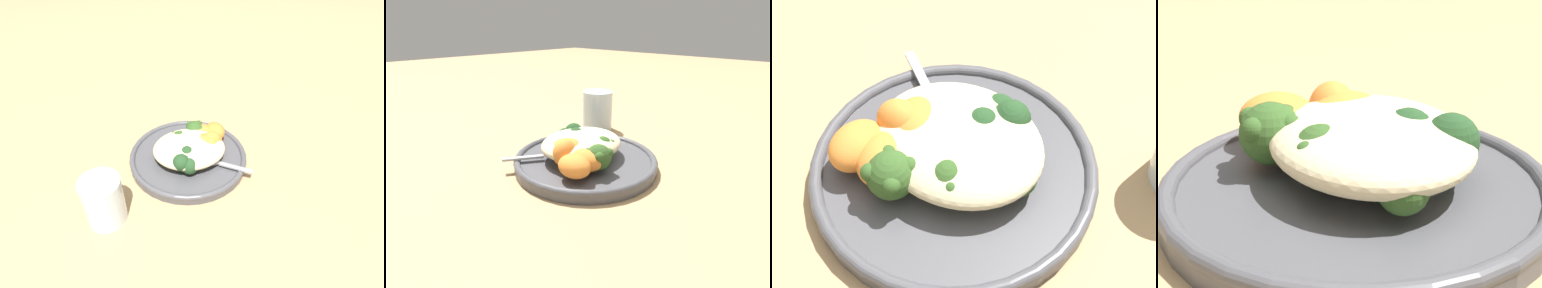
% 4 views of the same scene
% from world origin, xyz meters
% --- Properties ---
extents(ground_plane, '(4.00, 4.00, 0.00)m').
position_xyz_m(ground_plane, '(0.00, 0.00, 0.00)').
color(ground_plane, tan).
extents(plate, '(0.25, 0.25, 0.02)m').
position_xyz_m(plate, '(-0.02, -0.01, 0.01)').
color(plate, '#4C4C51').
rests_on(plate, ground_plane).
extents(quinoa_mound, '(0.15, 0.13, 0.04)m').
position_xyz_m(quinoa_mound, '(-0.01, -0.02, 0.04)').
color(quinoa_mound, beige).
rests_on(quinoa_mound, plate).
extents(broccoli_stalk_0, '(0.04, 0.08, 0.04)m').
position_xyz_m(broccoli_stalk_0, '(0.01, 0.04, 0.04)').
color(broccoli_stalk_0, '#9EBC66').
rests_on(broccoli_stalk_0, plate).
extents(broccoli_stalk_1, '(0.08, 0.07, 0.04)m').
position_xyz_m(broccoli_stalk_1, '(-0.02, 0.01, 0.04)').
color(broccoli_stalk_1, '#9EBC66').
rests_on(broccoli_stalk_1, plate).
extents(broccoli_stalk_2, '(0.12, 0.03, 0.03)m').
position_xyz_m(broccoli_stalk_2, '(-0.05, -0.02, 0.03)').
color(broccoli_stalk_2, '#9EBC66').
rests_on(broccoli_stalk_2, plate).
extents(broccoli_stalk_3, '(0.08, 0.09, 0.04)m').
position_xyz_m(broccoli_stalk_3, '(-0.02, -0.05, 0.04)').
color(broccoli_stalk_3, '#9EBC66').
rests_on(broccoli_stalk_3, plate).
extents(sweet_potato_chunk_0, '(0.06, 0.07, 0.04)m').
position_xyz_m(sweet_potato_chunk_0, '(0.03, 0.03, 0.04)').
color(sweet_potato_chunk_0, orange).
rests_on(sweet_potato_chunk_0, plate).
extents(sweet_potato_chunk_1, '(0.05, 0.04, 0.04)m').
position_xyz_m(sweet_potato_chunk_1, '(0.04, -0.01, 0.04)').
color(sweet_potato_chunk_1, orange).
rests_on(sweet_potato_chunk_1, plate).
extents(sweet_potato_chunk_2, '(0.08, 0.08, 0.04)m').
position_xyz_m(sweet_potato_chunk_2, '(0.02, -0.01, 0.04)').
color(sweet_potato_chunk_2, orange).
rests_on(sweet_potato_chunk_2, plate).
extents(sweet_potato_chunk_3, '(0.05, 0.06, 0.03)m').
position_xyz_m(sweet_potato_chunk_3, '(0.05, 0.03, 0.04)').
color(sweet_potato_chunk_3, orange).
rests_on(sweet_potato_chunk_3, plate).
extents(kale_tuft, '(0.06, 0.06, 0.04)m').
position_xyz_m(kale_tuft, '(-0.03, -0.05, 0.04)').
color(kale_tuft, '#234723').
rests_on(kale_tuft, plate).
extents(spoon, '(0.10, 0.08, 0.01)m').
position_xyz_m(spoon, '(0.03, -0.05, 0.03)').
color(spoon, '#A3A3A8').
rests_on(spoon, plate).
extents(water_glass, '(0.07, 0.07, 0.09)m').
position_xyz_m(water_glass, '(-0.19, -0.13, 0.05)').
color(water_glass, silver).
rests_on(water_glass, ground_plane).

